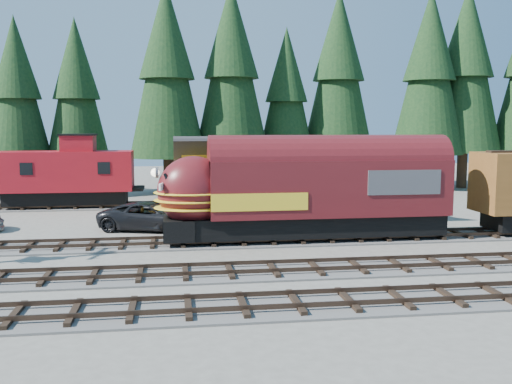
{
  "coord_description": "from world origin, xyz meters",
  "views": [
    {
      "loc": [
        -6.37,
        -24.64,
        6.04
      ],
      "look_at": [
        -2.25,
        4.0,
        2.62
      ],
      "focal_mm": 40.0,
      "sensor_mm": 36.0,
      "label": 1
    }
  ],
  "objects": [
    {
      "name": "locomotive",
      "position": [
        -0.03,
        4.0,
        2.45
      ],
      "size": [
        15.32,
        3.05,
        4.17
      ],
      "color": "black",
      "rests_on": "ground"
    },
    {
      "name": "depot",
      "position": [
        -0.0,
        10.5,
        2.96
      ],
      "size": [
        12.8,
        7.0,
        5.3
      ],
      "color": "orange",
      "rests_on": "ground"
    },
    {
      "name": "ground",
      "position": [
        0.0,
        0.0,
        0.0
      ],
      "size": [
        120.0,
        120.0,
        0.0
      ],
      "primitive_type": "plane",
      "color": "#6B665B",
      "rests_on": "ground"
    },
    {
      "name": "caboose",
      "position": [
        -14.1,
        18.0,
        2.48
      ],
      "size": [
        9.53,
        2.76,
        4.96
      ],
      "color": "black",
      "rests_on": "ground"
    },
    {
      "name": "track_spur",
      "position": [
        -10.0,
        18.0,
        0.06
      ],
      "size": [
        32.0,
        3.2,
        0.33
      ],
      "color": "#4C4947",
      "rests_on": "ground"
    },
    {
      "name": "pickup_truck_a",
      "position": [
        -7.78,
        8.27,
        0.81
      ],
      "size": [
        6.34,
        4.26,
        1.61
      ],
      "primitive_type": "imported",
      "rotation": [
        0.0,
        0.0,
        1.27
      ],
      "color": "black",
      "rests_on": "ground"
    },
    {
      "name": "track_siding",
      "position": [
        10.0,
        4.0,
        0.06
      ],
      "size": [
        68.0,
        3.2,
        0.33
      ],
      "color": "#4C4947",
      "rests_on": "ground"
    },
    {
      "name": "conifer_backdrop",
      "position": [
        7.23,
        24.65,
        10.32
      ],
      "size": [
        79.38,
        23.04,
        16.88
      ],
      "color": "black",
      "rests_on": "ground"
    }
  ]
}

